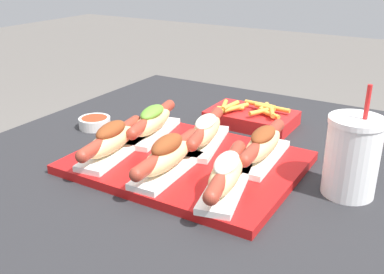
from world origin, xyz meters
name	(u,v)px	position (x,y,z in m)	size (l,w,h in m)	color
serving_tray	(187,162)	(-0.04, -0.01, 0.71)	(0.44, 0.34, 0.02)	#B71414
hot_dog_0	(112,140)	(-0.17, -0.08, 0.75)	(0.09, 0.23, 0.07)	white
hot_dog_1	(167,156)	(-0.03, -0.08, 0.75)	(0.07, 0.23, 0.07)	white
hot_dog_2	(226,174)	(0.09, -0.09, 0.75)	(0.10, 0.22, 0.07)	white
hot_dog_3	(153,121)	(-0.17, 0.06, 0.75)	(0.09, 0.22, 0.07)	white
hot_dog_4	(206,131)	(-0.04, 0.07, 0.75)	(0.10, 0.22, 0.06)	white
hot_dog_5	(263,145)	(0.10, 0.06, 0.75)	(0.07, 0.23, 0.07)	white
sauce_bowl	(95,122)	(-0.35, 0.06, 0.72)	(0.08, 0.08, 0.03)	silver
drink_cup	(352,156)	(0.27, 0.05, 0.78)	(0.10, 0.10, 0.21)	white
fries_basket	(251,117)	(-0.02, 0.28, 0.72)	(0.21, 0.14, 0.06)	red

